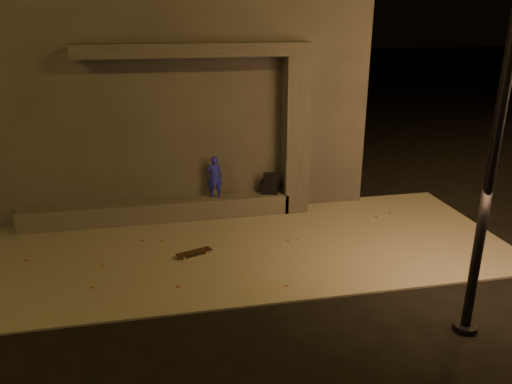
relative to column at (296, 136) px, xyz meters
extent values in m
plane|color=black|center=(-1.70, -3.75, -1.84)|extent=(120.00, 120.00, 0.00)
cube|color=slate|center=(-1.70, -1.75, -1.82)|extent=(11.00, 4.40, 0.04)
cube|color=#3C3A37|center=(-2.70, 2.75, 0.76)|extent=(9.00, 5.00, 5.20)
cube|color=#4E4C46|center=(-3.20, 0.00, -1.58)|extent=(6.00, 0.55, 0.45)
cube|color=#3C3A37|center=(0.00, 0.00, 0.00)|extent=(0.55, 0.55, 3.60)
cube|color=#3C3A37|center=(-2.20, 0.05, 1.94)|extent=(5.00, 0.70, 0.28)
imported|color=#1C1EB7|center=(-1.89, 0.00, -0.86)|extent=(0.38, 0.27, 0.98)
cube|color=black|center=(-0.60, 0.00, -1.19)|extent=(0.44, 0.35, 0.31)
cube|color=black|center=(-0.60, 0.00, -0.92)|extent=(0.33, 0.14, 0.22)
cube|color=black|center=(-2.56, -1.98, -1.73)|extent=(0.73, 0.40, 0.01)
cylinder|color=tan|center=(-2.36, -1.84, -1.78)|extent=(0.06, 0.04, 0.05)
cylinder|color=tan|center=(-2.32, -1.97, -1.78)|extent=(0.06, 0.04, 0.05)
cylinder|color=tan|center=(-2.81, -2.00, -1.78)|extent=(0.06, 0.04, 0.05)
cylinder|color=tan|center=(-2.76, -2.12, -1.78)|extent=(0.06, 0.04, 0.05)
cube|color=#99999E|center=(-2.34, -1.91, -1.75)|extent=(0.09, 0.15, 0.01)
cube|color=#99999E|center=(-2.79, -2.06, -1.75)|extent=(0.09, 0.15, 0.01)
cylinder|color=black|center=(1.22, -5.19, 1.50)|extent=(0.14, 0.14, 6.68)
cylinder|color=black|center=(1.22, -5.19, -1.79)|extent=(0.36, 0.36, 0.10)
camera|label=1|loc=(-3.12, -10.80, 2.64)|focal=35.00mm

